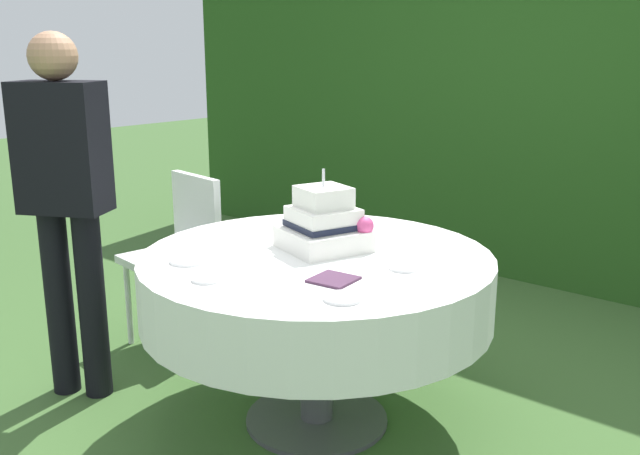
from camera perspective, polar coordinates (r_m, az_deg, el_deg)
name	(u,v)px	position (r m, az deg, el deg)	size (l,w,h in m)	color
ground_plane	(317,420)	(3.11, -0.27, -15.29)	(20.00, 20.00, 0.00)	#3D602D
foliage_hedge	(574,90)	(4.96, 19.84, 10.42)	(6.50, 0.65, 2.52)	#234C19
cake_table	(317,286)	(2.85, -0.28, -4.73)	(1.41, 1.41, 0.74)	#4C4C51
wedding_cake	(324,225)	(2.86, 0.36, 0.23)	(0.39, 0.39, 0.33)	white
serving_plate_near	(207,279)	(2.54, -9.11, -4.11)	(0.11, 0.11, 0.01)	white
serving_plate_far	(404,267)	(2.65, 6.77, -3.22)	(0.11, 0.11, 0.01)	white
serving_plate_left	(189,260)	(2.76, -10.54, -2.62)	(0.15, 0.15, 0.01)	white
serving_plate_right	(343,298)	(2.32, 1.87, -5.71)	(0.13, 0.13, 0.01)	white
napkin_stack	(334,279)	(2.50, 1.10, -4.21)	(0.15, 0.15, 0.01)	#4C2D47
garden_chair	(181,244)	(3.75, -11.13, -1.28)	(0.45, 0.45, 0.89)	white
standing_person	(65,193)	(3.21, -19.84, 2.60)	(0.41, 0.35, 1.60)	black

